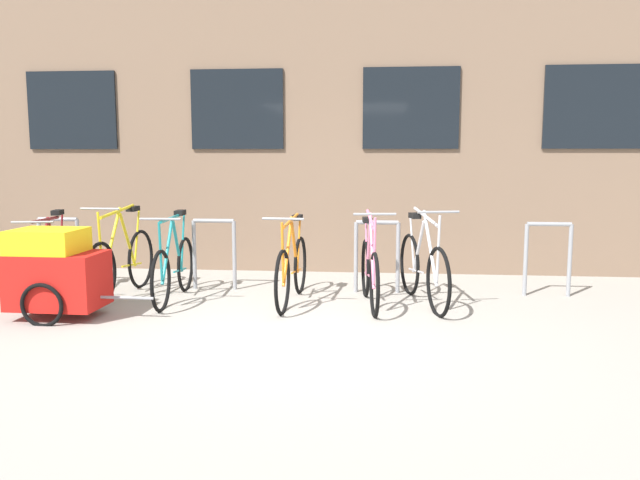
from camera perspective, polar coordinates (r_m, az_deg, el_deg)
ground_plane at (r=6.07m, az=-2.56°, el=-8.29°), size 42.00×42.00×0.00m
storefront_building at (r=12.21m, az=1.66°, el=14.03°), size 28.00×6.30×6.06m
bike_rack at (r=7.83m, az=-2.27°, el=-0.75°), size 6.55×0.05×0.88m
bicycle_maroon at (r=8.12m, az=-22.78°, el=-2.01°), size 0.49×1.78×1.02m
bicycle_silver at (r=7.26m, az=9.10°, el=-2.48°), size 0.56×1.78×1.11m
bicycle_teal at (r=7.57m, az=-12.82°, el=-2.35°), size 0.44×1.72×1.02m
bicycle_yellow at (r=7.92m, az=-17.13°, el=-1.88°), size 0.44×1.84×1.11m
bicycle_pink at (r=7.13m, az=4.43°, el=-2.77°), size 0.44×1.66×1.09m
bicycle_orange at (r=7.27m, az=-2.50°, el=-2.54°), size 0.44×1.76×1.03m
bike_trailer at (r=7.08m, az=-22.36°, el=-2.63°), size 1.46×0.71×0.93m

